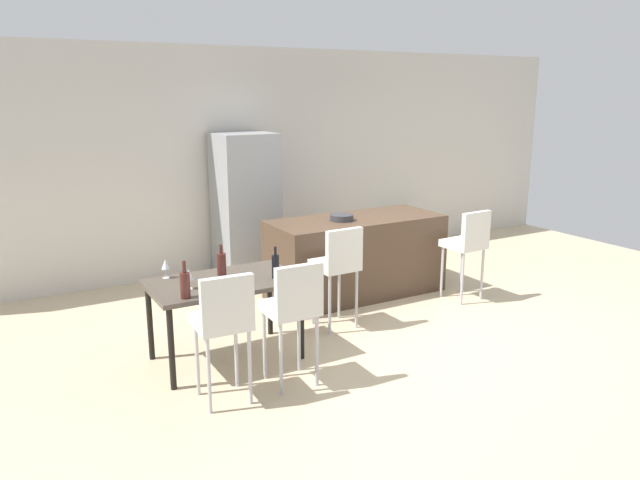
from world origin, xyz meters
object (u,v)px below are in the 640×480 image
bar_chair_left (338,262)px  potted_plant (411,230)px  wine_bottle_inner (185,284)px  wine_glass_right (189,275)px  fruit_bowl (342,218)px  kitchen_island (356,256)px  refrigerator (246,206)px  wine_bottle_end (222,267)px  wine_bottle_left (276,266)px  dining_table (224,288)px  dining_chair_far (293,304)px  bar_chair_middle (468,241)px  wine_glass_middle (165,265)px  dining_chair_near (224,318)px

bar_chair_left → potted_plant: bearing=39.4°
wine_bottle_inner → potted_plant: (4.28, 2.55, -0.56)m
wine_bottle_inner → wine_glass_right: bearing=64.7°
wine_bottle_inner → fruit_bowl: bearing=28.4°
kitchen_island → refrigerator: (-0.81, 1.34, 0.46)m
wine_bottle_end → fruit_bowl: 2.04m
bar_chair_left → wine_bottle_left: bearing=-160.1°
dining_table → refrigerator: size_ratio=0.70×
dining_chair_far → fruit_bowl: bearing=48.2°
bar_chair_middle → wine_bottle_end: size_ratio=3.09×
kitchen_island → wine_glass_right: bearing=-156.3°
bar_chair_left → dining_chair_far: bearing=-137.4°
bar_chair_left → potted_plant: size_ratio=1.99×
wine_bottle_inner → wine_glass_middle: bearing=88.6°
wine_bottle_end → potted_plant: (3.88, 2.32, -0.58)m
dining_table → refrigerator: (1.17, 2.27, 0.25)m
bar_chair_middle → potted_plant: 2.33m
kitchen_island → bar_chair_left: bearing=-132.5°
wine_bottle_inner → fruit_bowl: (2.20, 1.19, 0.10)m
wine_glass_middle → wine_glass_right: 0.41m
bar_chair_middle → wine_bottle_inner: 3.44m
wine_bottle_end → wine_glass_middle: size_ratio=1.95×
wine_glass_right → fruit_bowl: 2.32m
refrigerator → potted_plant: (2.67, -0.01, -0.62)m
bar_chair_middle → dining_chair_far: bearing=-161.8°
fruit_bowl → potted_plant: fruit_bowl is taller
wine_bottle_left → refrigerator: 2.55m
dining_table → wine_bottle_inner: 0.56m
potted_plant → dining_chair_near: bearing=-143.9°
bar_chair_left → wine_bottle_left: 0.90m
dining_chair_near → potted_plant: 5.13m
bar_chair_left → dining_table: bar_chair_left is taller
dining_chair_far → wine_bottle_inner: dining_chair_far is taller
bar_chair_left → wine_glass_right: (-1.59, -0.22, 0.17)m
refrigerator → wine_bottle_inner: bearing=-122.1°
wine_glass_right → wine_glass_middle: bearing=101.8°
wine_bottle_left → potted_plant: (3.42, 2.43, -0.55)m
wine_bottle_inner → wine_bottle_left: bearing=8.2°
dining_table → fruit_bowl: (1.76, 0.90, 0.29)m
wine_bottle_end → fruit_bowl: (1.80, 0.95, 0.08)m
wine_bottle_end → dining_chair_near: bearing=-110.2°
kitchen_island → wine_glass_right: 2.57m
bar_chair_middle → wine_glass_right: bar_chair_middle is taller
wine_glass_middle → dining_chair_near: bearing=-83.2°
wine_bottle_left → refrigerator: refrigerator is taller
bar_chair_left → wine_glass_middle: size_ratio=6.03×
refrigerator → dining_chair_near: bearing=-115.9°
kitchen_island → dining_chair_far: size_ratio=1.95×
kitchen_island → dining_table: (-1.99, -0.94, 0.21)m
wine_glass_middle → wine_bottle_end: bearing=-43.7°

